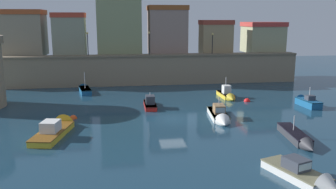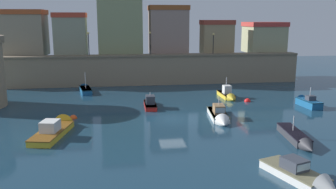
% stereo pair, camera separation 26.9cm
% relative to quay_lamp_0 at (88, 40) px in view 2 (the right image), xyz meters
% --- Properties ---
extents(ground_plane, '(108.52, 108.52, 0.00)m').
position_rel_quay_lamp_0_xyz_m(ground_plane, '(9.14, -19.15, -6.60)').
color(ground_plane, '#19384C').
extents(quay_wall, '(43.89, 2.42, 4.40)m').
position_rel_quay_lamp_0_xyz_m(quay_wall, '(9.14, -0.00, -4.39)').
color(quay_wall, gray).
rests_on(quay_wall, ground).
extents(old_town_backdrop, '(42.96, 5.64, 9.40)m').
position_rel_quay_lamp_0_xyz_m(old_town_backdrop, '(7.15, 3.27, 1.10)').
color(old_town_backdrop, gray).
rests_on(old_town_backdrop, ground).
extents(quay_lamp_0, '(0.32, 0.32, 3.29)m').
position_rel_quay_lamp_0_xyz_m(quay_lamp_0, '(0.00, 0.00, 0.00)').
color(quay_lamp_0, black).
rests_on(quay_lamp_0, quay_wall).
extents(quay_lamp_1, '(0.32, 0.32, 3.31)m').
position_rel_quay_lamp_0_xyz_m(quay_lamp_1, '(8.73, 0.00, 0.01)').
color(quay_lamp_1, black).
rests_on(quay_lamp_1, quay_wall).
extents(quay_lamp_2, '(0.32, 0.32, 3.05)m').
position_rel_quay_lamp_0_xyz_m(quay_lamp_2, '(18.19, -0.00, -0.14)').
color(quay_lamp_2, black).
rests_on(quay_lamp_2, quay_wall).
extents(moored_boat_0, '(2.15, 6.06, 2.60)m').
position_rel_quay_lamp_0_xyz_m(moored_boat_0, '(13.58, -20.15, -6.21)').
color(moored_boat_0, white).
rests_on(moored_boat_0, ground).
extents(moored_boat_1, '(1.57, 4.27, 2.43)m').
position_rel_quay_lamp_0_xyz_m(moored_boat_1, '(24.80, -15.80, -6.14)').
color(moored_boat_1, '#195689').
rests_on(moored_boat_1, ground).
extents(moored_boat_2, '(3.31, 5.70, 1.78)m').
position_rel_quay_lamp_0_xyz_m(moored_boat_2, '(14.83, -33.96, -6.23)').
color(moored_boat_2, silver).
rests_on(moored_boat_2, ground).
extents(moored_boat_3, '(1.88, 6.23, 2.10)m').
position_rel_quay_lamp_0_xyz_m(moored_boat_3, '(17.90, -27.09, -6.26)').
color(moored_boat_3, '#333338').
rests_on(moored_boat_3, ground).
extents(moored_boat_4, '(3.21, 7.27, 2.03)m').
position_rel_quay_lamp_0_xyz_m(moored_boat_4, '(-1.27, -21.78, -6.21)').
color(moored_boat_4, gold).
rests_on(moored_boat_4, ground).
extents(moored_boat_5, '(1.30, 4.76, 2.03)m').
position_rel_quay_lamp_0_xyz_m(moored_boat_5, '(7.43, -13.67, -6.19)').
color(moored_boat_5, red).
rests_on(moored_boat_5, ground).
extents(moored_boat_6, '(2.17, 5.19, 3.03)m').
position_rel_quay_lamp_0_xyz_m(moored_boat_6, '(-0.40, -4.44, -6.25)').
color(moored_boat_6, '#195689').
rests_on(moored_boat_6, ground).
extents(moored_boat_7, '(1.33, 4.67, 2.83)m').
position_rel_quay_lamp_0_xyz_m(moored_boat_7, '(17.21, -10.96, -6.18)').
color(moored_boat_7, gold).
rests_on(moored_boat_7, ground).
extents(mooring_buoy_0, '(0.75, 0.75, 0.75)m').
position_rel_quay_lamp_0_xyz_m(mooring_buoy_0, '(19.01, -12.96, -6.60)').
color(mooring_buoy_0, red).
rests_on(mooring_buoy_0, ground).
extents(mooring_buoy_1, '(0.72, 0.72, 0.72)m').
position_rel_quay_lamp_0_xyz_m(mooring_buoy_1, '(-0.42, -17.60, -6.60)').
color(mooring_buoy_1, '#EA4C19').
rests_on(mooring_buoy_1, ground).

